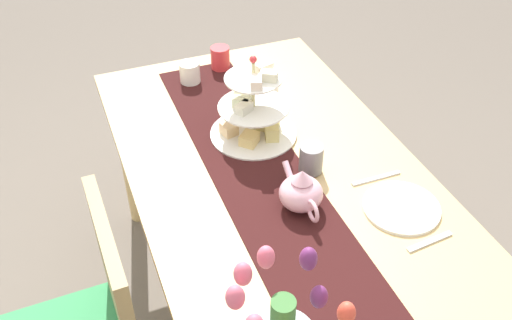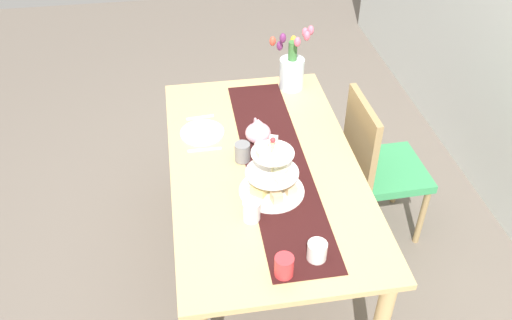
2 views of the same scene
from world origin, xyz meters
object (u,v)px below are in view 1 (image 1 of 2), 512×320
Objects in this scene: mug_white_text at (268,94)px; cream_jug at (190,73)px; mug_orange at (220,58)px; teapot at (301,192)px; knife_left at (376,178)px; dining_table at (276,195)px; fork_left at (430,242)px; mug_grey at (311,159)px; tiered_cake_stand at (254,113)px; dinner_plate_left at (401,207)px.

cream_jug is at bearing 40.47° from mug_white_text.
mug_orange is (0.32, 0.08, 0.00)m from mug_white_text.
teapot is 1.40× the size of knife_left.
mug_white_text reaches higher than dining_table.
dining_table is 17.08× the size of mug_white_text.
knife_left reaches higher than dining_table.
fork_left is 0.44m from mug_grey.
tiered_cake_stand is 3.20× the size of mug_white_text.
cream_jug is 0.50× the size of knife_left.
teapot is 0.17m from mug_grey.
tiered_cake_stand is 0.39m from teapot.
cream_jug is at bearing 14.34° from tiered_cake_stand.
tiered_cake_stand is at bearing -0.14° from teapot.
tiered_cake_stand is 0.46m from knife_left.
mug_orange reaches higher than knife_left.
dining_table is 0.19m from mug_grey.
mug_grey is (-0.04, -0.10, 0.16)m from dining_table.
mug_white_text is (-0.26, -0.22, 0.01)m from cream_jug.
tiered_cake_stand is 1.79× the size of knife_left.
cream_jug is at bearing 112.03° from mug_orange.
mug_white_text is 0.33m from mug_orange.
dining_table is 7.06× the size of dinner_plate_left.
cream_jug is 0.57× the size of fork_left.
knife_left is (-0.36, -0.28, -0.09)m from tiered_cake_stand.
dining_table is 17.08× the size of mug_grey.
dining_table is 0.70m from mug_orange.
dinner_plate_left is at bearing -112.68° from teapot.
tiered_cake_stand is at bearing 21.65° from mug_grey.
dining_table is 0.28m from tiered_cake_stand.
cream_jug reaches higher than knife_left.
mug_grey is (0.40, 0.18, 0.05)m from fork_left.
dining_table is 5.34× the size of tiered_cake_stand.
tiered_cake_stand reaches higher than fork_left.
mug_grey is 1.00× the size of mug_orange.
fork_left is at bearing -156.96° from tiered_cake_stand.
dinner_plate_left is at bearing -145.22° from mug_grey.
mug_grey reaches higher than mug_orange.
knife_left is at bearing 0.00° from fork_left.
tiered_cake_stand is 3.58× the size of cream_jug.
mug_orange is at bearing 13.63° from mug_white_text.
tiered_cake_stand is at bearing 28.71° from dinner_plate_left.
fork_left is 0.82m from mug_white_text.
mug_white_text is (0.80, 0.16, 0.04)m from fork_left.
dinner_plate_left is (-0.92, -0.38, -0.04)m from cream_jug.
tiered_cake_stand is 1.32× the size of dinner_plate_left.
mug_white_text is (0.36, -0.12, 0.15)m from dining_table.
mug_grey reaches higher than knife_left.
mug_orange is (0.98, 0.24, 0.04)m from dinner_plate_left.
cream_jug is at bearing 26.26° from knife_left.
tiered_cake_stand is 0.48m from mug_orange.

